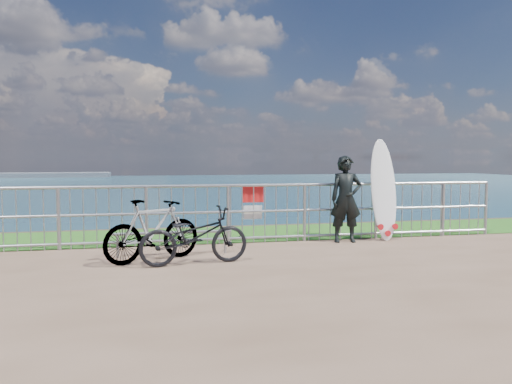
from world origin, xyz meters
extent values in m
plane|color=#225D19|center=(0.00, 2.70, 0.01)|extent=(120.00, 120.00, 0.00)
cube|color=brown|center=(0.00, 3.90, -2.50)|extent=(120.00, 0.30, 5.00)
plane|color=navy|center=(0.00, 90.00, -5.00)|extent=(260.00, 260.00, 0.00)
cylinder|color=#989BA0|center=(0.00, 1.60, 1.10)|extent=(10.00, 0.06, 0.06)
cylinder|color=#989BA0|center=(0.00, 1.60, 0.61)|extent=(10.00, 0.05, 0.05)
cylinder|color=#989BA0|center=(0.00, 1.60, 0.10)|extent=(10.00, 0.05, 0.05)
cylinder|color=#989BA0|center=(-3.50, 1.60, 0.55)|extent=(0.06, 0.06, 1.10)
cylinder|color=#989BA0|center=(-2.00, 1.60, 0.55)|extent=(0.06, 0.06, 1.10)
cylinder|color=#989BA0|center=(-0.50, 1.60, 0.55)|extent=(0.06, 0.06, 1.10)
cylinder|color=#989BA0|center=(1.00, 1.60, 0.55)|extent=(0.06, 0.06, 1.10)
cylinder|color=#989BA0|center=(2.50, 1.60, 0.55)|extent=(0.06, 0.06, 1.10)
cylinder|color=#989BA0|center=(4.00, 1.60, 0.55)|extent=(0.06, 0.06, 1.10)
cylinder|color=#989BA0|center=(5.00, 1.60, 0.55)|extent=(0.06, 0.06, 1.10)
cube|color=red|center=(-0.01, 1.66, 0.92)|extent=(0.42, 0.02, 0.30)
cube|color=white|center=(-0.01, 1.66, 0.92)|extent=(0.38, 0.01, 0.08)
cube|color=white|center=(-0.01, 1.66, 0.58)|extent=(0.36, 0.02, 0.26)
imported|color=black|center=(1.74, 1.32, 0.83)|extent=(0.65, 0.47, 1.66)
ellipsoid|color=white|center=(2.58, 1.45, 1.01)|extent=(0.53, 0.46, 2.01)
cone|color=red|center=(2.43, 1.33, 0.28)|extent=(0.12, 0.22, 0.12)
cone|color=red|center=(2.73, 1.33, 0.28)|extent=(0.12, 0.22, 0.12)
cone|color=red|center=(2.58, 1.33, 0.15)|extent=(0.12, 0.22, 0.12)
imported|color=black|center=(-1.29, -0.09, 0.44)|extent=(1.74, 0.82, 0.88)
imported|color=black|center=(-1.90, 0.28, 0.49)|extent=(1.67, 1.16, 0.98)
cylinder|color=#989BA0|center=(-1.58, 0.69, 0.38)|extent=(1.96, 0.05, 0.05)
cylinder|color=#989BA0|center=(-2.46, 0.69, 0.19)|extent=(0.04, 0.04, 0.38)
cylinder|color=#989BA0|center=(-0.70, 0.69, 0.19)|extent=(0.04, 0.04, 0.38)
camera|label=1|loc=(-1.94, -7.61, 1.63)|focal=35.00mm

